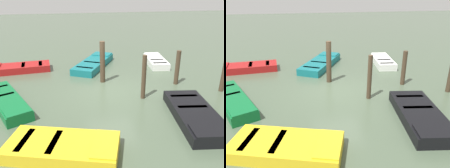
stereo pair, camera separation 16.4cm
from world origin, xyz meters
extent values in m
plane|color=#475642|center=(0.00, 0.00, 0.00)|extent=(80.00, 80.00, 0.00)
cube|color=gold|center=(2.39, 4.23, 0.20)|extent=(3.63, 2.45, 0.40)
cube|color=#4C3319|center=(2.39, 4.23, 0.34)|extent=(3.05, 1.99, 0.04)
cube|color=gold|center=(1.16, 4.63, 0.43)|extent=(1.11, 1.51, 0.06)
cube|color=#42301E|center=(2.63, 4.15, 0.38)|extent=(0.55, 1.17, 0.04)
cube|color=#42301E|center=(3.50, 3.87, 0.38)|extent=(0.55, 1.17, 0.04)
cube|color=black|center=(-2.50, 3.25, 0.20)|extent=(2.00, 3.78, 0.40)
cube|color=gray|center=(-2.50, 3.25, 0.34)|extent=(1.60, 3.20, 0.04)
cube|color=black|center=(-2.29, 4.64, 0.43)|extent=(1.42, 0.99, 0.06)
cube|color=#776E5D|center=(-2.55, 2.99, 0.38)|extent=(1.16, 0.37, 0.04)
cube|color=#776E5D|center=(-2.70, 2.01, 0.38)|extent=(1.16, 0.37, 0.04)
cube|color=#0F602D|center=(4.66, 0.60, 0.20)|extent=(2.54, 3.93, 0.40)
cube|color=orange|center=(4.66, 0.60, 0.34)|extent=(2.10, 3.31, 0.04)
cube|color=#0F602D|center=(4.03, 1.97, 0.43)|extent=(1.18, 1.15, 0.06)
cube|color=#B06E1E|center=(4.78, 0.34, 0.38)|extent=(0.79, 0.51, 0.04)
cube|color=silver|center=(-3.69, -3.57, 0.20)|extent=(1.42, 2.82, 0.40)
cube|color=#334772|center=(-3.69, -3.57, 0.34)|extent=(1.13, 2.39, 0.04)
cube|color=silver|center=(-3.82, -4.62, 0.43)|extent=(1.05, 0.71, 0.06)
cube|color=navy|center=(-3.66, -3.37, 0.38)|extent=(0.87, 0.31, 0.04)
cube|color=navy|center=(-3.57, -2.63, 0.38)|extent=(0.87, 0.31, 0.04)
cube|color=#14666B|center=(0.36, -3.92, 0.20)|extent=(3.11, 4.16, 0.40)
cube|color=beige|center=(0.36, -3.92, 0.34)|extent=(2.56, 3.49, 0.04)
cube|color=#14666B|center=(-0.40, -5.29, 0.43)|extent=(1.47, 1.35, 0.06)
cube|color=#9B9789|center=(0.51, -3.66, 0.38)|extent=(1.00, 0.68, 0.04)
cube|color=#9B9789|center=(1.05, -2.69, 0.38)|extent=(1.00, 0.68, 0.04)
cube|color=maroon|center=(4.87, -3.94, 0.20)|extent=(3.68, 1.60, 0.40)
cube|color=black|center=(4.87, -3.94, 0.34)|extent=(3.12, 1.27, 0.04)
cube|color=black|center=(4.60, -3.96, 0.38)|extent=(0.28, 1.03, 0.04)
cube|color=black|center=(3.62, -4.04, 0.38)|extent=(0.28, 1.03, 0.04)
cylinder|color=#423323|center=(-1.20, 1.09, 1.00)|extent=(0.20, 0.20, 2.01)
cylinder|color=#423323|center=(0.24, -1.25, 1.08)|extent=(0.27, 0.27, 2.17)
cylinder|color=#423323|center=(-5.17, 1.11, 0.94)|extent=(0.21, 0.21, 1.88)
cylinder|color=#423323|center=(-3.43, -0.18, 0.88)|extent=(0.22, 0.22, 1.77)
camera|label=1|loc=(2.12, 10.09, 4.59)|focal=37.16mm
camera|label=2|loc=(1.96, 10.13, 4.59)|focal=37.16mm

